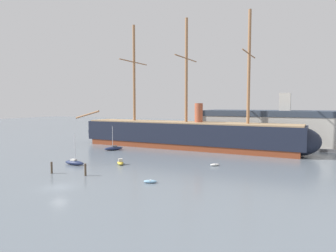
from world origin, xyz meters
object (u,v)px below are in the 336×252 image
(sailboat_foreground_left, at_px, (74,162))
(dinghy_far_left, at_px, (109,139))
(tall_ship, at_px, (186,134))
(dockside_warehouse_right, at_px, (268,128))
(sailboat_alongside_bow, at_px, (114,148))
(dinghy_foreground_right, at_px, (150,181))
(mooring_piling_left_pair, at_px, (85,170))
(mooring_piling_nearest, at_px, (52,168))
(sailboat_far_right, at_px, (297,150))
(dinghy_mid_right, at_px, (215,165))
(sailboat_distant_centre, at_px, (208,140))
(motorboat_near_centre, at_px, (120,162))

(sailboat_foreground_left, relative_size, dinghy_far_left, 2.01)
(tall_ship, xyz_separation_m, dockside_warehouse_right, (20.52, 17.13, 1.33))
(sailboat_alongside_bow, bearing_deg, dinghy_foreground_right, -46.09)
(mooring_piling_left_pair, relative_size, dockside_warehouse_right, 0.05)
(tall_ship, bearing_deg, dinghy_foreground_right, -77.22)
(mooring_piling_nearest, bearing_deg, tall_ship, 74.75)
(sailboat_alongside_bow, distance_m, sailboat_far_right, 49.51)
(dinghy_far_left, xyz_separation_m, mooring_piling_left_pair, (27.58, -45.79, 0.74))
(dinghy_foreground_right, distance_m, mooring_piling_nearest, 19.59)
(sailboat_foreground_left, distance_m, dinghy_foreground_right, 21.96)
(dinghy_mid_right, xyz_separation_m, sailboat_alongside_bow, (-31.04, 8.95, 0.32))
(sailboat_alongside_bow, relative_size, sailboat_distant_centre, 1.21)
(sailboat_foreground_left, relative_size, dinghy_foreground_right, 2.69)
(dockside_warehouse_right, bearing_deg, sailboat_alongside_bow, -142.00)
(tall_ship, xyz_separation_m, mooring_piling_left_pair, (-4.05, -38.64, -2.90))
(mooring_piling_nearest, height_order, dockside_warehouse_right, dockside_warehouse_right)
(sailboat_far_right, height_order, mooring_piling_left_pair, sailboat_far_right)
(tall_ship, height_order, sailboat_foreground_left, tall_ship)
(motorboat_near_centre, relative_size, dockside_warehouse_right, 0.08)
(dinghy_foreground_right, height_order, mooring_piling_left_pair, mooring_piling_left_pair)
(mooring_piling_left_pair, bearing_deg, sailboat_alongside_bow, 115.23)
(dinghy_foreground_right, relative_size, sailboat_distant_centre, 0.43)
(dinghy_mid_right, bearing_deg, dinghy_foreground_right, -108.29)
(dinghy_far_left, bearing_deg, sailboat_alongside_bow, -51.82)
(sailboat_alongside_bow, distance_m, mooring_piling_left_pair, 29.56)
(sailboat_far_right, height_order, sailboat_distant_centre, sailboat_far_right)
(sailboat_foreground_left, xyz_separation_m, sailboat_far_right, (41.67, 38.74, -0.05))
(dinghy_mid_right, height_order, dockside_warehouse_right, dockside_warehouse_right)
(sailboat_foreground_left, height_order, dinghy_far_left, sailboat_foreground_left)
(sailboat_distant_centre, height_order, mooring_piling_left_pair, sailboat_distant_centre)
(dinghy_foreground_right, height_order, mooring_piling_nearest, mooring_piling_nearest)
(dinghy_foreground_right, distance_m, mooring_piling_left_pair, 12.75)
(sailboat_far_right, bearing_deg, motorboat_near_centre, -134.05)
(tall_ship, xyz_separation_m, sailboat_alongside_bow, (-16.65, -11.90, -3.42))
(tall_ship, xyz_separation_m, dinghy_far_left, (-31.63, 7.15, -3.64))
(motorboat_near_centre, relative_size, sailboat_distant_centre, 0.57)
(sailboat_alongside_bow, xyz_separation_m, dinghy_far_left, (-14.98, 19.05, -0.22))
(sailboat_foreground_left, xyz_separation_m, sailboat_alongside_bow, (-4.22, 20.17, 0.03))
(sailboat_far_right, height_order, mooring_piling_nearest, sailboat_far_right)
(sailboat_foreground_left, distance_m, dockside_warehouse_right, 59.41)
(tall_ship, height_order, dinghy_far_left, tall_ship)
(dinghy_far_left, bearing_deg, mooring_piling_nearest, -66.12)
(dinghy_foreground_right, relative_size, dinghy_far_left, 0.74)
(dinghy_mid_right, height_order, dinghy_far_left, dinghy_far_left)
(motorboat_near_centre, bearing_deg, tall_ship, 81.80)
(sailboat_alongside_bow, distance_m, dockside_warehouse_right, 47.40)
(sailboat_distant_centre, relative_size, mooring_piling_nearest, 2.59)
(sailboat_alongside_bow, distance_m, sailboat_distant_centre, 35.24)
(mooring_piling_left_pair, bearing_deg, sailboat_distant_centre, 85.28)
(sailboat_foreground_left, bearing_deg, mooring_piling_left_pair, -38.12)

